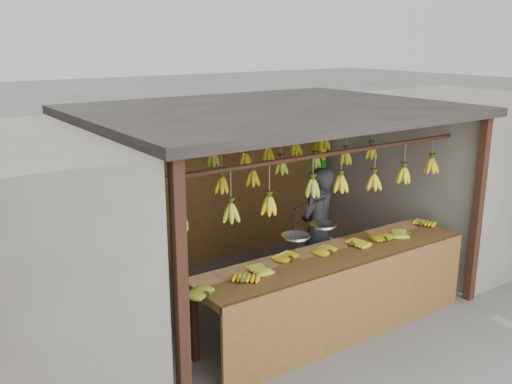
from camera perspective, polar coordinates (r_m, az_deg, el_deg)
ground at (r=7.37m, az=1.35°, el=-10.31°), size 80.00×80.00×0.00m
stall at (r=7.02m, az=-0.13°, el=5.34°), size 4.30×3.30×2.40m
neighbor_right at (r=9.47m, az=19.30°, el=2.00°), size 3.00×3.00×2.30m
counter at (r=6.26m, az=8.59°, el=-8.18°), size 3.47×0.76×0.96m
hanging_bananas at (r=6.82m, az=1.48°, el=2.00°), size 3.63×2.20×0.39m
balance_scale at (r=6.05m, az=5.40°, el=-3.49°), size 0.76×0.40×0.81m
vendor at (r=7.39m, az=6.19°, el=-3.62°), size 0.66×0.52×1.60m
bag_bundles at (r=9.18m, az=6.22°, el=1.54°), size 0.08×0.26×1.28m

